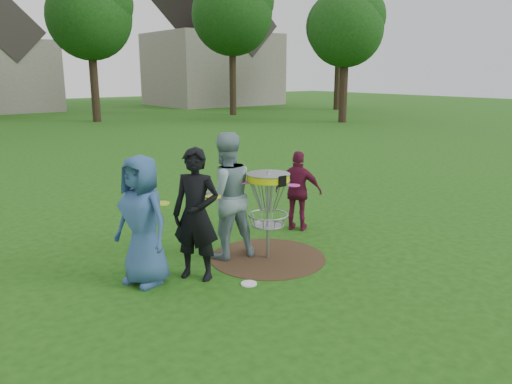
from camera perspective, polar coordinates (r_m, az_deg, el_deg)
ground at (r=7.86m, az=1.36°, el=-7.51°), size 100.00×100.00×0.00m
dirt_patch at (r=7.86m, az=1.36°, el=-7.49°), size 1.80×1.80×0.01m
player_blue at (r=6.85m, az=-12.86°, el=-3.20°), size 0.81×1.00×1.78m
player_black at (r=6.89m, az=-6.87°, el=-2.57°), size 0.75×0.80×1.85m
player_grey at (r=7.65m, az=-3.52°, el=-0.43°), size 1.10×0.94×1.96m
player_maroon at (r=9.04m, az=4.87°, el=0.11°), size 0.78×0.90×1.46m
disc_on_grass at (r=6.93m, az=-0.82°, el=-10.43°), size 0.22×0.22×0.02m
disc_golf_basket at (r=7.55m, az=1.41°, el=-0.28°), size 0.66×0.67×1.38m
held_discs at (r=7.50m, az=-2.69°, el=0.09°), size 2.97×0.84×0.33m
house_row at (r=39.88m, az=-25.12°, el=14.25°), size 44.50×10.65×11.62m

